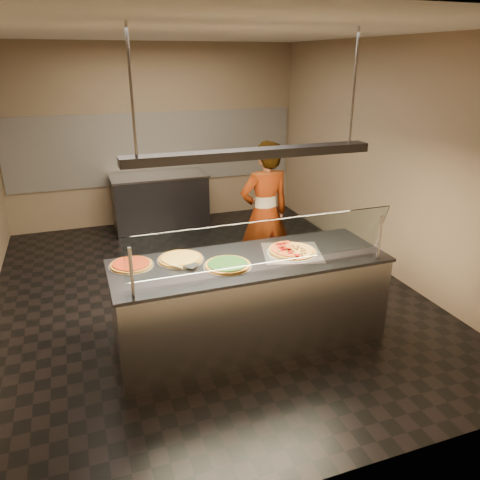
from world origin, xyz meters
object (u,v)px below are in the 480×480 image
object	(u,v)px
half_pizza_pepperoni	(282,251)
pizza_spatula	(182,265)
sneeze_guard	(264,243)
half_pizza_sausage	(302,249)
pizza_cheese	(180,258)
worker	(265,214)
pizza_tomato	(131,264)
perforated_tray	(292,252)
pizza_spinach	(227,265)
serving_counter	(250,302)
prep_table	(160,202)
heat_lamp_housing	(251,154)

from	to	relation	value
half_pizza_pepperoni	pizza_spatula	distance (m)	1.00
sneeze_guard	half_pizza_sausage	world-z (taller)	sneeze_guard
pizza_cheese	worker	xyz separation A→B (m)	(1.33, 1.08, -0.03)
sneeze_guard	half_pizza_pepperoni	xyz separation A→B (m)	(0.33, 0.35, -0.26)
pizza_tomato	worker	size ratio (longest dim) A/B	0.23
perforated_tray	pizza_spinach	size ratio (longest dim) A/B	1.54
serving_counter	pizza_tomato	xyz separation A→B (m)	(-1.10, 0.24, 0.48)
half_pizza_sausage	prep_table	size ratio (longest dim) A/B	0.33
perforated_tray	heat_lamp_housing	distance (m)	1.11
half_pizza_sausage	pizza_spatula	world-z (taller)	half_pizza_sausage
pizza_tomato	prep_table	world-z (taller)	pizza_tomato
pizza_cheese	prep_table	xyz separation A→B (m)	(0.45, 3.57, -0.48)
pizza_spatula	worker	bearing A→B (deg)	43.45
pizza_cheese	pizza_spatula	bearing A→B (deg)	-97.96
pizza_spatula	pizza_spinach	bearing A→B (deg)	-13.28
pizza_tomato	pizza_spatula	distance (m)	0.49
prep_table	worker	xyz separation A→B (m)	(0.88, -2.49, 0.45)
heat_lamp_housing	pizza_tomato	bearing A→B (deg)	167.91
half_pizza_pepperoni	worker	size ratio (longest dim) A/B	0.28
sneeze_guard	worker	bearing A→B (deg)	67.17
prep_table	half_pizza_pepperoni	bearing A→B (deg)	-82.17
pizza_cheese	pizza_tomato	world-z (taller)	same
pizza_cheese	pizza_tomato	bearing A→B (deg)	177.76
serving_counter	half_pizza_pepperoni	size ratio (longest dim) A/B	5.18
sneeze_guard	worker	xyz separation A→B (m)	(0.69, 1.64, -0.31)
pizza_spinach	pizza_cheese	world-z (taller)	pizza_spinach
perforated_tray	heat_lamp_housing	xyz separation A→B (m)	(-0.45, -0.01, 1.01)
sneeze_guard	pizza_tomato	bearing A→B (deg)	152.23
perforated_tray	pizza_cheese	xyz separation A→B (m)	(-1.08, 0.21, 0.01)
pizza_spinach	pizza_spatula	distance (m)	0.42
serving_counter	pizza_spinach	bearing A→B (deg)	-162.85
pizza_cheese	pizza_tomato	size ratio (longest dim) A/B	1.09
half_pizza_sausage	pizza_tomato	distance (m)	1.67
perforated_tray	pizza_tomato	distance (m)	1.56
perforated_tray	pizza_spatula	size ratio (longest dim) A/B	2.49
sneeze_guard	half_pizza_pepperoni	distance (m)	0.55
pizza_tomato	pizza_spatula	world-z (taller)	pizza_spatula
pizza_spatula	half_pizza_sausage	bearing A→B (deg)	-0.59
pizza_tomato	worker	xyz separation A→B (m)	(1.79, 1.06, -0.03)
serving_counter	prep_table	size ratio (longest dim) A/B	1.69
half_pizza_pepperoni	pizza_spinach	xyz separation A→B (m)	(-0.59, -0.09, -0.02)
sneeze_guard	pizza_tomato	size ratio (longest dim) A/B	5.79
half_pizza_pepperoni	heat_lamp_housing	world-z (taller)	heat_lamp_housing
perforated_tray	half_pizza_sausage	world-z (taller)	half_pizza_sausage
heat_lamp_housing	prep_table	bearing A→B (deg)	92.79
prep_table	pizza_tomato	bearing A→B (deg)	-104.44
pizza_spatula	prep_table	world-z (taller)	pizza_spatula
worker	sneeze_guard	bearing A→B (deg)	62.90
prep_table	heat_lamp_housing	bearing A→B (deg)	-87.21
pizza_spinach	pizza_cheese	size ratio (longest dim) A/B	1.01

